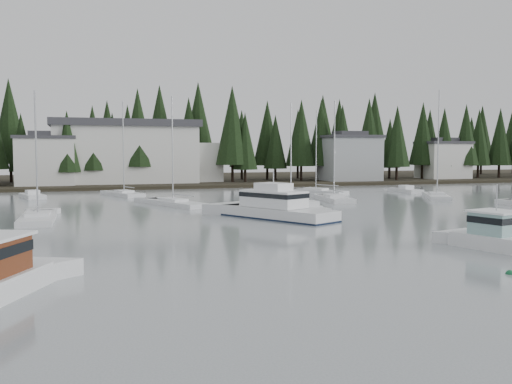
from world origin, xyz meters
TOP-DOWN VIEW (x-y plane):
  - ground at (0.00, 0.00)m, footprint 260.00×260.00m
  - far_shore_land at (0.00, 97.00)m, footprint 240.00×54.00m
  - conifer_treeline at (0.00, 86.00)m, footprint 200.00×22.00m
  - house_west at (-18.00, 79.00)m, footprint 9.54×7.42m
  - house_east_a at (36.00, 78.00)m, footprint 10.60×8.48m
  - house_east_b at (58.00, 80.00)m, footprint 9.54×7.42m
  - harbor_inn at (-2.96, 82.34)m, footprint 29.50×11.50m
  - cabin_cruiser_center at (3.91, 28.10)m, footprint 8.46×11.62m
  - sailboat_1 at (30.61, 42.57)m, footprint 5.94×8.36m
  - sailboat_3 at (-2.94, 43.26)m, footprint 6.41×10.93m
  - sailboat_5 at (8.71, 37.19)m, footprint 3.71×9.10m
  - sailboat_6 at (16.61, 43.33)m, footprint 3.50×8.39m
  - sailboat_7 at (-16.27, 32.44)m, footprint 2.83×9.65m
  - sailboat_8 at (-7.11, 58.63)m, footprint 5.07×8.43m
  - sailboat_9 at (19.39, 55.31)m, footprint 6.86×9.79m
  - runabout_1 at (9.09, 33.05)m, footprint 2.33×6.34m
  - runabout_3 at (-18.59, 58.43)m, footprint 3.67×5.88m
  - runabout_4 at (32.91, 53.42)m, footprint 2.41×5.74m
  - mooring_buoy_green at (7.10, 2.90)m, footprint 0.40×0.40m

SIDE VIEW (x-z plane):
  - ground at x=0.00m, z-range 0.00..0.00m
  - far_shore_land at x=0.00m, z-range -0.50..0.50m
  - conifer_treeline at x=0.00m, z-range -10.00..10.00m
  - mooring_buoy_green at x=7.10m, z-range -0.20..0.20m
  - sailboat_7 at x=-16.27m, z-range -5.77..5.88m
  - sailboat_3 at x=-2.94m, z-range -6.23..6.36m
  - sailboat_5 at x=8.71m, z-range -5.77..5.90m
  - sailboat_9 at x=19.39m, z-range -6.09..6.22m
  - sailboat_6 at x=16.61m, z-range -6.20..6.35m
  - sailboat_8 at x=-7.11m, z-range -6.49..6.66m
  - sailboat_1 at x=30.61m, z-range -7.03..7.22m
  - runabout_1 at x=9.09m, z-range -0.58..0.84m
  - runabout_3 at x=-18.59m, z-range -0.58..0.84m
  - runabout_4 at x=32.91m, z-range -0.58..0.84m
  - cabin_cruiser_center at x=3.91m, z-range -1.70..3.16m
  - house_east_b at x=58.00m, z-range 0.28..8.53m
  - house_west at x=-18.00m, z-range 0.28..9.03m
  - house_east_a at x=36.00m, z-range 0.28..9.53m
  - harbor_inn at x=-2.96m, z-range 0.33..11.23m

